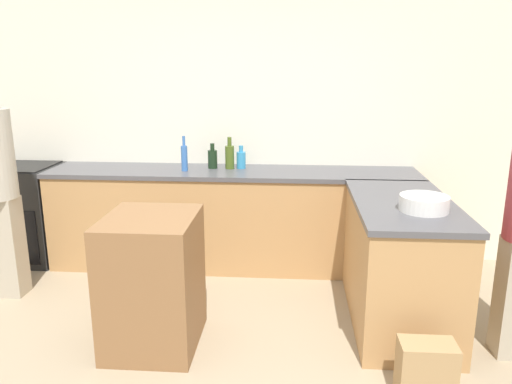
# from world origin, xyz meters

# --- Properties ---
(wall_back) EXTENTS (8.00, 0.06, 2.70)m
(wall_back) POSITION_xyz_m (0.00, 2.32, 1.35)
(wall_back) COLOR silver
(wall_back) RESTS_ON ground_plane
(counter_back) EXTENTS (3.38, 0.63, 0.92)m
(counter_back) POSITION_xyz_m (0.00, 1.99, 0.46)
(counter_back) COLOR tan
(counter_back) RESTS_ON ground_plane
(counter_peninsula) EXTENTS (0.69, 1.36, 0.92)m
(counter_peninsula) POSITION_xyz_m (1.34, 1.03, 0.46)
(counter_peninsula) COLOR tan
(counter_peninsula) RESTS_ON ground_plane
(range_oven) EXTENTS (0.72, 0.60, 0.93)m
(range_oven) POSITION_xyz_m (-2.05, 1.99, 0.46)
(range_oven) COLOR black
(range_oven) RESTS_ON ground_plane
(island_table) EXTENTS (0.59, 0.67, 0.91)m
(island_table) POSITION_xyz_m (-0.36, 0.58, 0.45)
(island_table) COLOR brown
(island_table) RESTS_ON ground_plane
(mixing_bowl) EXTENTS (0.32, 0.32, 0.10)m
(mixing_bowl) POSITION_xyz_m (1.42, 0.79, 0.97)
(mixing_bowl) COLOR white
(mixing_bowl) RESTS_ON counter_peninsula
(wine_bottle_dark) EXTENTS (0.09, 0.09, 0.23)m
(wine_bottle_dark) POSITION_xyz_m (-0.19, 2.07, 1.01)
(wine_bottle_dark) COLOR black
(wine_bottle_dark) RESTS_ON counter_back
(dish_soap_bottle) EXTENTS (0.09, 0.09, 0.21)m
(dish_soap_bottle) POSITION_xyz_m (0.08, 2.08, 1.01)
(dish_soap_bottle) COLOR #338CBF
(dish_soap_bottle) RESTS_ON counter_back
(water_bottle_blue) EXTENTS (0.06, 0.06, 0.32)m
(water_bottle_blue) POSITION_xyz_m (-0.42, 1.93, 1.05)
(water_bottle_blue) COLOR #386BB7
(water_bottle_blue) RESTS_ON counter_back
(olive_oil_bottle) EXTENTS (0.08, 0.08, 0.29)m
(olive_oil_bottle) POSITION_xyz_m (-0.03, 2.06, 1.04)
(olive_oil_bottle) COLOR #475B1E
(olive_oil_bottle) RESTS_ON counter_back
(paper_bag) EXTENTS (0.32, 0.19, 0.35)m
(paper_bag) POSITION_xyz_m (1.33, 0.11, 0.18)
(paper_bag) COLOR #A88456
(paper_bag) RESTS_ON ground_plane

